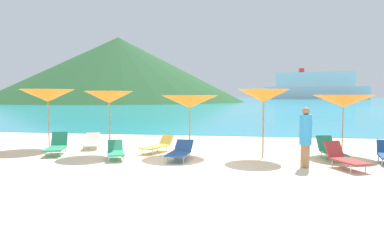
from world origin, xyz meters
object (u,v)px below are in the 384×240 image
object	(u,v)px
lounge_chair_4	(116,151)
lounge_chair_2	(180,151)
lounge_chair_0	(57,146)
lounge_chair_7	(92,142)
umbrella_2	(190,102)
lounge_chair_3	(331,150)
cruise_ship	(314,87)
umbrella_3	(264,96)
umbrella_0	(48,96)
lounge_chair_1	(344,158)
umbrella_1	(109,97)
beachgoer_0	(306,136)
lounge_chair_5	(158,145)
umbrella_4	(343,101)

from	to	relation	value
lounge_chair_4	lounge_chair_2	bearing A→B (deg)	-18.74
lounge_chair_0	lounge_chair_7	world-z (taller)	lounge_chair_0
umbrella_2	lounge_chair_4	world-z (taller)	umbrella_2
lounge_chair_2	lounge_chair_3	xyz separation A→B (m)	(5.05, 0.98, 0.01)
cruise_ship	umbrella_3	bearing A→B (deg)	-89.07
umbrella_0	lounge_chair_1	bearing A→B (deg)	-12.53
umbrella_1	lounge_chair_1	size ratio (longest dim) A/B	1.55
lounge_chair_4	beachgoer_0	bearing A→B (deg)	-27.17
umbrella_0	lounge_chair_7	distance (m)	2.64
lounge_chair_0	beachgoer_0	world-z (taller)	beachgoer_0
umbrella_1	umbrella_2	world-z (taller)	umbrella_1
umbrella_2	lounge_chair_4	bearing A→B (deg)	-147.31
lounge_chair_2	umbrella_2	bearing A→B (deg)	89.06
lounge_chair_5	lounge_chair_2	bearing A→B (deg)	-28.17
umbrella_1	umbrella_2	bearing A→B (deg)	7.38
lounge_chair_0	lounge_chair_4	distance (m)	2.59
lounge_chair_0	umbrella_2	bearing A→B (deg)	-8.69
lounge_chair_0	beachgoer_0	bearing A→B (deg)	-25.92
umbrella_0	lounge_chair_2	distance (m)	6.45
lounge_chair_5	umbrella_2	bearing A→B (deg)	18.47
lounge_chair_1	lounge_chair_7	xyz separation A→B (m)	(-9.14, 2.57, -0.08)
umbrella_0	lounge_chair_4	world-z (taller)	umbrella_0
lounge_chair_7	lounge_chair_1	bearing A→B (deg)	-35.05
umbrella_2	lounge_chair_1	xyz separation A→B (m)	(4.94, -1.90, -1.61)
umbrella_0	lounge_chair_1	xyz separation A→B (m)	(10.96, -2.43, -1.84)
lounge_chair_4	cruise_ship	world-z (taller)	cruise_ship
lounge_chair_4	umbrella_1	bearing A→B (deg)	97.56
umbrella_4	cruise_ship	distance (m)	237.83
umbrella_0	umbrella_2	size ratio (longest dim) A/B	1.04
umbrella_1	beachgoer_0	distance (m)	7.06
umbrella_1	lounge_chair_3	xyz separation A→B (m)	(7.91, 0.04, -1.79)
lounge_chair_1	umbrella_0	bearing A→B (deg)	143.59
lounge_chair_2	lounge_chair_4	bearing A→B (deg)	-171.54
lounge_chair_3	lounge_chair_7	distance (m)	9.18
umbrella_1	lounge_chair_7	distance (m)	2.45
lounge_chair_5	lounge_chair_7	distance (m)	2.99
umbrella_3	lounge_chair_1	distance (m)	3.29
lounge_chair_0	lounge_chair_7	xyz separation A→B (m)	(0.65, 1.55, -0.07)
umbrella_2	lounge_chair_0	size ratio (longest dim) A/B	1.41
lounge_chair_0	lounge_chair_3	size ratio (longest dim) A/B	1.04
cruise_ship	lounge_chair_0	bearing A→B (deg)	-90.79
umbrella_0	lounge_chair_2	bearing A→B (deg)	-17.49
umbrella_2	lounge_chair_3	bearing A→B (deg)	-4.01
umbrella_0	lounge_chair_5	distance (m)	5.13
lounge_chair_4	umbrella_3	bearing A→B (deg)	-10.54
umbrella_2	lounge_chair_0	distance (m)	5.18
umbrella_4	lounge_chair_5	world-z (taller)	umbrella_4
lounge_chair_0	lounge_chair_5	bearing A→B (deg)	-3.63
umbrella_0	cruise_ship	xyz separation A→B (m)	(57.29, 233.54, 6.09)
lounge_chair_4	cruise_ship	distance (m)	241.71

